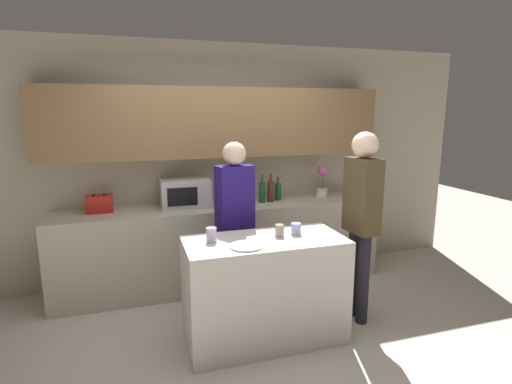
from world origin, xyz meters
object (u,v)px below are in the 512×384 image
person_center (235,213)px  bottle_2 (278,191)px  microwave (185,193)px  bottle_1 (271,191)px  cup_0 (296,229)px  potted_plant (322,181)px  cup_2 (211,235)px  toaster (100,204)px  plate_on_island (246,246)px  person_left (362,210)px  bottle_0 (262,192)px  cup_1 (280,230)px

person_center → bottle_2: bearing=-145.4°
microwave → person_center: person_center is taller
bottle_1 → cup_0: (-0.19, -1.20, -0.09)m
potted_plant → person_center: size_ratio=0.24×
cup_2 → person_center: (0.33, 0.51, 0.03)m
toaster → plate_on_island: 1.85m
toaster → person_left: (2.31, -1.23, 0.05)m
bottle_0 → cup_0: bottle_0 is taller
potted_plant → cup_1: size_ratio=3.85×
toaster → cup_0: bearing=-37.1°
toaster → person_left: bearing=-28.0°
person_center → plate_on_island: bearing=71.6°
toaster → bottle_2: bearing=-0.2°
toaster → cup_0: toaster is taller
cup_2 → cup_0: bearing=-1.5°
bottle_1 → person_center: (-0.60, -0.67, -0.05)m
microwave → bottle_0: (0.86, -0.07, -0.03)m
bottle_1 → plate_on_island: size_ratio=1.24×
bottle_2 → person_center: size_ratio=0.17×
cup_1 → cup_0: bearing=4.3°
toaster → potted_plant: (2.53, 0.00, 0.11)m
toaster → bottle_2: bottle_2 is taller
person_left → bottle_2: bearing=12.0°
microwave → bottle_0: bottle_0 is taller
toaster → person_center: 1.45m
cup_0 → person_left: bearing=2.2°
bottle_0 → plate_on_island: (-0.58, -1.37, -0.13)m
cup_2 → potted_plant: bearing=37.5°
bottle_1 → cup_0: bottle_1 is taller
bottle_2 → cup_2: 1.60m
bottle_1 → cup_0: 1.21m
plate_on_island → cup_1: cup_1 is taller
bottle_1 → bottle_0: bearing=-170.8°
microwave → person_center: bearing=-62.7°
cup_0 → person_center: size_ratio=0.06×
bottle_2 → bottle_1: bearing=-155.8°
cup_1 → person_center: size_ratio=0.06×
bottle_1 → potted_plant: bearing=4.7°
toaster → potted_plant: size_ratio=0.66×
potted_plant → bottle_2: bearing=-179.2°
toaster → person_left: 2.62m
plate_on_island → cup_0: bearing=20.6°
toaster → bottle_1: bottle_1 is taller
plate_on_island → cup_2: size_ratio=2.20×
cup_1 → person_left: person_left is taller
microwave → bottle_1: 0.97m
person_left → person_center: 1.17m
person_left → person_center: person_left is taller
cup_0 → bottle_2: bearing=76.5°
microwave → cup_0: microwave is taller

